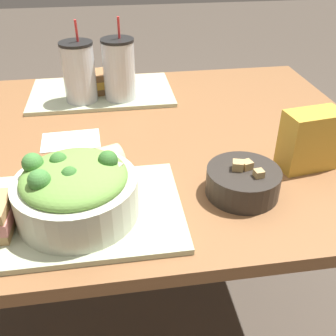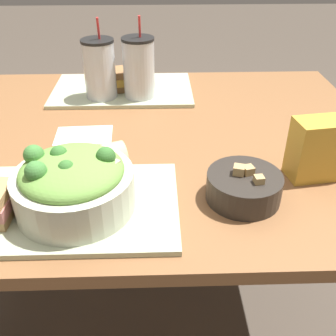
{
  "view_description": "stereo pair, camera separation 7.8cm",
  "coord_description": "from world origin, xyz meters",
  "px_view_note": "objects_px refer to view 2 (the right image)",
  "views": [
    {
      "loc": [
        0.0,
        -0.92,
        1.27
      ],
      "look_at": [
        0.1,
        -0.27,
        0.84
      ],
      "focal_mm": 42.0,
      "sensor_mm": 36.0,
      "label": 1
    },
    {
      "loc": [
        0.08,
        -0.92,
        1.27
      ],
      "look_at": [
        0.1,
        -0.27,
        0.84
      ],
      "focal_mm": 42.0,
      "sensor_mm": 36.0,
      "label": 2
    }
  ],
  "objects_px": {
    "chip_bag": "(320,149)",
    "napkin_folded": "(84,135)",
    "baguette_near": "(103,161)",
    "drink_cup_red": "(139,70)",
    "salad_bowl": "(73,183)",
    "sandwich_far": "(127,79)",
    "soup_bowl": "(244,186)",
    "drink_cup_dark": "(100,71)"
  },
  "relations": [
    {
      "from": "salad_bowl",
      "to": "soup_bowl",
      "type": "height_order",
      "value": "salad_bowl"
    },
    {
      "from": "salad_bowl",
      "to": "napkin_folded",
      "type": "xyz_separation_m",
      "value": [
        -0.03,
        0.31,
        -0.07
      ]
    },
    {
      "from": "salad_bowl",
      "to": "drink_cup_dark",
      "type": "distance_m",
      "value": 0.55
    },
    {
      "from": "drink_cup_dark",
      "to": "soup_bowl",
      "type": "bearing_deg",
      "value": -56.6
    },
    {
      "from": "drink_cup_dark",
      "to": "chip_bag",
      "type": "xyz_separation_m",
      "value": [
        0.52,
        -0.44,
        -0.03
      ]
    },
    {
      "from": "sandwich_far",
      "to": "baguette_near",
      "type": "bearing_deg",
      "value": -104.08
    },
    {
      "from": "baguette_near",
      "to": "drink_cup_red",
      "type": "xyz_separation_m",
      "value": [
        0.07,
        0.44,
        0.05
      ]
    },
    {
      "from": "salad_bowl",
      "to": "drink_cup_red",
      "type": "bearing_deg",
      "value": 78.92
    },
    {
      "from": "baguette_near",
      "to": "drink_cup_dark",
      "type": "height_order",
      "value": "drink_cup_dark"
    },
    {
      "from": "soup_bowl",
      "to": "sandwich_far",
      "type": "distance_m",
      "value": 0.65
    },
    {
      "from": "drink_cup_dark",
      "to": "napkin_folded",
      "type": "distance_m",
      "value": 0.26
    },
    {
      "from": "salad_bowl",
      "to": "chip_bag",
      "type": "height_order",
      "value": "same"
    },
    {
      "from": "baguette_near",
      "to": "drink_cup_red",
      "type": "distance_m",
      "value": 0.45
    },
    {
      "from": "salad_bowl",
      "to": "sandwich_far",
      "type": "xyz_separation_m",
      "value": [
        0.07,
        0.62,
        -0.02
      ]
    },
    {
      "from": "baguette_near",
      "to": "salad_bowl",
      "type": "bearing_deg",
      "value": 137.63
    },
    {
      "from": "salad_bowl",
      "to": "napkin_folded",
      "type": "distance_m",
      "value": 0.32
    },
    {
      "from": "soup_bowl",
      "to": "baguette_near",
      "type": "bearing_deg",
      "value": 164.91
    },
    {
      "from": "soup_bowl",
      "to": "baguette_near",
      "type": "relative_size",
      "value": 1.27
    },
    {
      "from": "salad_bowl",
      "to": "baguette_near",
      "type": "relative_size",
      "value": 1.9
    },
    {
      "from": "soup_bowl",
      "to": "napkin_folded",
      "type": "height_order",
      "value": "soup_bowl"
    },
    {
      "from": "napkin_folded",
      "to": "drink_cup_dark",
      "type": "bearing_deg",
      "value": 84.19
    },
    {
      "from": "chip_bag",
      "to": "napkin_folded",
      "type": "relative_size",
      "value": 0.9
    },
    {
      "from": "chip_bag",
      "to": "sandwich_far",
      "type": "bearing_deg",
      "value": 122.78
    },
    {
      "from": "drink_cup_red",
      "to": "soup_bowl",
      "type": "bearing_deg",
      "value": -66.6
    },
    {
      "from": "napkin_folded",
      "to": "salad_bowl",
      "type": "bearing_deg",
      "value": -83.8
    },
    {
      "from": "salad_bowl",
      "to": "drink_cup_red",
      "type": "height_order",
      "value": "drink_cup_red"
    },
    {
      "from": "soup_bowl",
      "to": "napkin_folded",
      "type": "bearing_deg",
      "value": 142.33
    },
    {
      "from": "sandwich_far",
      "to": "chip_bag",
      "type": "xyz_separation_m",
      "value": [
        0.44,
        -0.51,
        0.02
      ]
    },
    {
      "from": "soup_bowl",
      "to": "napkin_folded",
      "type": "distance_m",
      "value": 0.47
    },
    {
      "from": "drink_cup_red",
      "to": "napkin_folded",
      "type": "bearing_deg",
      "value": -120.96
    },
    {
      "from": "drink_cup_red",
      "to": "salad_bowl",
      "type": "bearing_deg",
      "value": -101.08
    },
    {
      "from": "salad_bowl",
      "to": "napkin_folded",
      "type": "relative_size",
      "value": 1.5
    },
    {
      "from": "baguette_near",
      "to": "napkin_folded",
      "type": "relative_size",
      "value": 0.79
    },
    {
      "from": "salad_bowl",
      "to": "soup_bowl",
      "type": "bearing_deg",
      "value": 5.3
    },
    {
      "from": "sandwich_far",
      "to": "drink_cup_red",
      "type": "distance_m",
      "value": 0.1
    },
    {
      "from": "chip_bag",
      "to": "salad_bowl",
      "type": "bearing_deg",
      "value": -176.1
    },
    {
      "from": "soup_bowl",
      "to": "chip_bag",
      "type": "bearing_deg",
      "value": 24.12
    },
    {
      "from": "baguette_near",
      "to": "sandwich_far",
      "type": "xyz_separation_m",
      "value": [
        0.02,
        0.51,
        -0.0
      ]
    },
    {
      "from": "napkin_folded",
      "to": "sandwich_far",
      "type": "bearing_deg",
      "value": 71.67
    },
    {
      "from": "salad_bowl",
      "to": "drink_cup_red",
      "type": "relative_size",
      "value": 0.94
    },
    {
      "from": "baguette_near",
      "to": "chip_bag",
      "type": "distance_m",
      "value": 0.47
    },
    {
      "from": "baguette_near",
      "to": "napkin_folded",
      "type": "bearing_deg",
      "value": -0.62
    }
  ]
}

